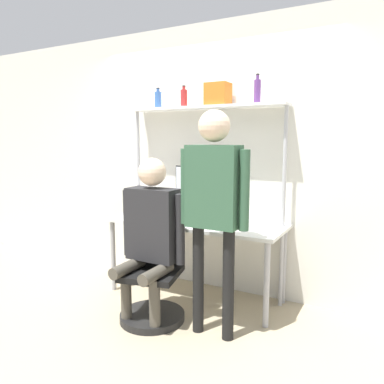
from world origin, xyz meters
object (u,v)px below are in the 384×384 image
cell_phone (202,226)px  storage_box (218,94)px  person_standing (214,194)px  bottle_blue (158,100)px  office_chair (154,288)px  laptop (185,215)px  monitor (197,188)px  person_seated (151,227)px  bottle_red (184,98)px  bottle_purple (257,91)px

cell_phone → storage_box: storage_box is taller
person_standing → bottle_blue: 1.52m
office_chair → person_standing: bearing=-1.5°
laptop → monitor: bearing=94.2°
laptop → person_seated: person_seated is taller
laptop → office_chair: size_ratio=0.34×
person_standing → bottle_red: bearing=132.1°
person_seated → storage_box: storage_box is taller
person_seated → person_standing: (0.57, 0.03, 0.32)m
bottle_red → bottle_blue: bearing=180.0°
person_standing → bottle_purple: bearing=85.8°
office_chair → person_seated: 0.56m
monitor → office_chair: bearing=-91.3°
office_chair → bottle_red: bearing=99.6°
person_seated → bottle_red: 1.40m
cell_phone → office_chair: (-0.26, -0.41, -0.50)m
person_seated → monitor: bearing=89.5°
cell_phone → bottle_blue: bottle_blue is taller
monitor → person_standing: bearing=-55.0°
office_chair → storage_box: storage_box is taller
monitor → laptop: bearing=-85.8°
monitor → laptop: size_ratio=1.68×
person_standing → bottle_red: 1.34m
person_standing → monitor: bearing=125.0°
cell_phone → person_seated: person_seated is taller
bottle_purple → monitor: bearing=178.7°
monitor → cell_phone: 0.53m
person_seated → bottle_purple: bearing=52.3°
storage_box → bottle_purple: bearing=0.0°
person_seated → office_chair: bearing=103.6°
laptop → office_chair: 0.75m
cell_phone → bottle_blue: bearing=153.2°
bottle_red → storage_box: bottle_red is taller
person_standing → storage_box: storage_box is taller
office_chair → person_standing: size_ratio=0.51×
storage_box → monitor: bearing=176.4°
monitor → bottle_red: (-0.15, -0.01, 0.90)m
laptop → bottle_red: size_ratio=1.46×
bottle_blue → monitor: bearing=1.8°
laptop → bottle_blue: 1.26m
bottle_blue → person_standing: bearing=-37.6°
person_seated → bottle_red: bottle_red is taller
monitor → bottle_red: size_ratio=2.45×
bottle_blue → cell_phone: bearing=-26.8°
monitor → office_chair: 1.11m
storage_box → person_seated: bearing=-106.1°
laptop → bottle_purple: (0.60, 0.28, 1.15)m
monitor → person_seated: bearing=-90.5°
monitor → bottle_blue: (-0.46, -0.01, 0.90)m
cell_phone → bottle_blue: 1.43m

